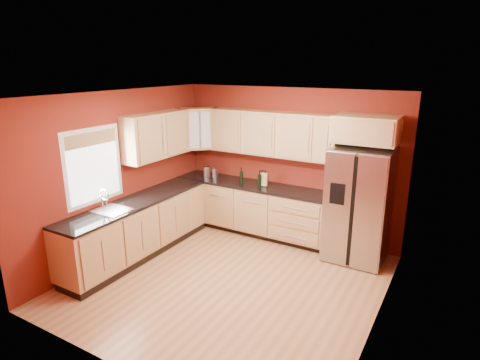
% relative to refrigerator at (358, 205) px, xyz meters
% --- Properties ---
extents(floor, '(4.00, 4.00, 0.00)m').
position_rel_refrigerator_xyz_m(floor, '(-1.35, -1.62, -0.89)').
color(floor, '#9E663D').
rests_on(floor, ground).
extents(ceiling, '(4.00, 4.00, 0.00)m').
position_rel_refrigerator_xyz_m(ceiling, '(-1.35, -1.62, 1.71)').
color(ceiling, white).
rests_on(ceiling, wall_back).
extents(wall_back, '(4.00, 0.04, 2.60)m').
position_rel_refrigerator_xyz_m(wall_back, '(-1.35, 0.38, 0.41)').
color(wall_back, maroon).
rests_on(wall_back, floor).
extents(wall_front, '(4.00, 0.04, 2.60)m').
position_rel_refrigerator_xyz_m(wall_front, '(-1.35, -3.62, 0.41)').
color(wall_front, maroon).
rests_on(wall_front, floor).
extents(wall_left, '(0.04, 4.00, 2.60)m').
position_rel_refrigerator_xyz_m(wall_left, '(-3.35, -1.62, 0.41)').
color(wall_left, maroon).
rests_on(wall_left, floor).
extents(wall_right, '(0.04, 4.00, 2.60)m').
position_rel_refrigerator_xyz_m(wall_right, '(0.65, -1.62, 0.41)').
color(wall_right, maroon).
rests_on(wall_right, floor).
extents(base_cabinets_back, '(2.90, 0.60, 0.88)m').
position_rel_refrigerator_xyz_m(base_cabinets_back, '(-1.90, 0.07, -0.45)').
color(base_cabinets_back, tan).
rests_on(base_cabinets_back, floor).
extents(base_cabinets_left, '(0.60, 2.80, 0.88)m').
position_rel_refrigerator_xyz_m(base_cabinets_left, '(-3.05, -1.62, -0.45)').
color(base_cabinets_left, tan).
rests_on(base_cabinets_left, floor).
extents(countertop_back, '(2.90, 0.62, 0.04)m').
position_rel_refrigerator_xyz_m(countertop_back, '(-1.90, 0.06, 0.01)').
color(countertop_back, black).
rests_on(countertop_back, base_cabinets_back).
extents(countertop_left, '(0.62, 2.80, 0.04)m').
position_rel_refrigerator_xyz_m(countertop_left, '(-3.04, -1.62, 0.01)').
color(countertop_left, black).
rests_on(countertop_left, base_cabinets_left).
extents(upper_cabinets_back, '(2.30, 0.33, 0.75)m').
position_rel_refrigerator_xyz_m(upper_cabinets_back, '(-1.60, 0.21, 0.94)').
color(upper_cabinets_back, tan).
rests_on(upper_cabinets_back, wall_back).
extents(upper_cabinets_left, '(0.33, 1.35, 0.75)m').
position_rel_refrigerator_xyz_m(upper_cabinets_left, '(-3.19, -0.90, 0.94)').
color(upper_cabinets_left, tan).
rests_on(upper_cabinets_left, wall_left).
extents(corner_upper_cabinet, '(0.67, 0.67, 0.75)m').
position_rel_refrigerator_xyz_m(corner_upper_cabinet, '(-3.02, 0.04, 0.94)').
color(corner_upper_cabinet, tan).
rests_on(corner_upper_cabinet, wall_back).
extents(over_fridge_cabinet, '(0.92, 0.60, 0.40)m').
position_rel_refrigerator_xyz_m(over_fridge_cabinet, '(0.00, 0.07, 1.16)').
color(over_fridge_cabinet, tan).
rests_on(over_fridge_cabinet, wall_back).
extents(refrigerator, '(0.90, 0.75, 1.78)m').
position_rel_refrigerator_xyz_m(refrigerator, '(0.00, 0.00, 0.00)').
color(refrigerator, '#BABABF').
rests_on(refrigerator, floor).
extents(window, '(0.03, 0.90, 1.00)m').
position_rel_refrigerator_xyz_m(window, '(-3.33, -2.12, 0.66)').
color(window, white).
rests_on(window, wall_left).
extents(sink_faucet, '(0.50, 0.42, 0.30)m').
position_rel_refrigerator_xyz_m(sink_faucet, '(-3.04, -2.12, 0.18)').
color(sink_faucet, silver).
rests_on(sink_faucet, countertop_left).
extents(canister_left, '(0.16, 0.16, 0.21)m').
position_rel_refrigerator_xyz_m(canister_left, '(-2.83, 0.02, 0.14)').
color(canister_left, '#BABABF').
rests_on(canister_left, countertop_back).
extents(canister_right, '(0.11, 0.11, 0.17)m').
position_rel_refrigerator_xyz_m(canister_right, '(-2.71, 0.10, 0.12)').
color(canister_right, '#BABABF').
rests_on(canister_right, countertop_back).
extents(wine_bottle_a, '(0.07, 0.07, 0.30)m').
position_rel_refrigerator_xyz_m(wine_bottle_a, '(-2.08, 0.00, 0.18)').
color(wine_bottle_a, black).
rests_on(wine_bottle_a, countertop_back).
extents(wine_bottle_b, '(0.08, 0.08, 0.29)m').
position_rel_refrigerator_xyz_m(wine_bottle_b, '(-1.72, 0.01, 0.18)').
color(wine_bottle_b, black).
rests_on(wine_bottle_b, countertop_back).
extents(knife_block, '(0.13, 0.13, 0.23)m').
position_rel_refrigerator_xyz_m(knife_block, '(-1.67, 0.09, 0.15)').
color(knife_block, tan).
rests_on(knife_block, countertop_back).
extents(soap_dispenser, '(0.09, 0.09, 0.21)m').
position_rel_refrigerator_xyz_m(soap_dispenser, '(-0.55, 0.11, 0.14)').
color(soap_dispenser, white).
rests_on(soap_dispenser, countertop_back).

